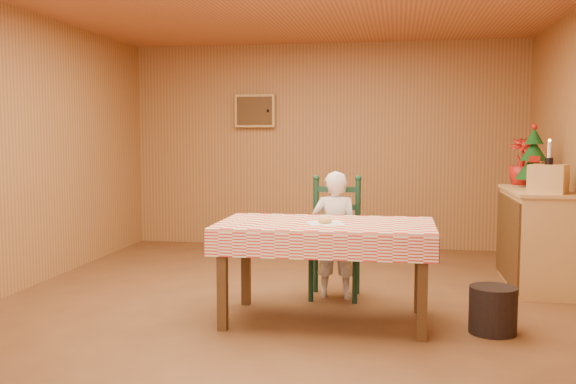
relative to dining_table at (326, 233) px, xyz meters
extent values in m
plane|color=brown|center=(-0.39, 0.36, -0.69)|extent=(6.00, 6.00, 0.00)
cube|color=#A6703B|center=(-0.39, 3.36, 0.61)|extent=(5.00, 0.10, 2.60)
cube|color=#A6703B|center=(-2.89, 0.36, 0.61)|extent=(0.10, 6.00, 2.60)
cube|color=tan|center=(-1.29, 3.30, 1.06)|extent=(0.52, 0.08, 0.42)
cube|color=#503115|center=(-1.29, 3.25, 1.06)|extent=(0.46, 0.02, 0.36)
sphere|color=black|center=(-1.11, 3.24, 1.06)|extent=(0.04, 0.04, 0.04)
cube|color=#503115|center=(0.00, 0.00, 0.03)|extent=(1.60, 0.90, 0.06)
cube|color=#503115|center=(-0.72, -0.37, -0.34)|extent=(0.07, 0.07, 0.69)
cube|color=#503115|center=(0.72, -0.37, -0.34)|extent=(0.07, 0.07, 0.69)
cube|color=#503115|center=(-0.72, 0.37, -0.34)|extent=(0.07, 0.07, 0.69)
cube|color=#503115|center=(0.72, 0.37, -0.34)|extent=(0.07, 0.07, 0.69)
cube|color=red|center=(0.00, 0.00, 0.07)|extent=(1.64, 0.94, 0.02)
cube|color=red|center=(0.00, -0.47, -0.03)|extent=(1.64, 0.02, 0.18)
cube|color=red|center=(0.00, 0.47, -0.03)|extent=(1.64, 0.02, 0.18)
cube|color=#285325|center=(-0.82, 0.00, -0.03)|extent=(0.02, 0.94, 0.18)
cube|color=#285325|center=(0.82, 0.00, -0.03)|extent=(0.02, 0.94, 0.18)
cube|color=black|center=(0.00, 0.73, -0.26)|extent=(0.44, 0.40, 0.04)
cylinder|color=black|center=(-0.19, 0.56, -0.48)|extent=(0.04, 0.04, 0.41)
cylinder|color=black|center=(0.19, 0.56, -0.48)|extent=(0.04, 0.04, 0.41)
cylinder|color=black|center=(-0.19, 0.90, -0.48)|extent=(0.04, 0.04, 0.41)
cylinder|color=black|center=(0.19, 0.90, -0.48)|extent=(0.04, 0.04, 0.41)
cylinder|color=black|center=(-0.19, 0.90, 0.06)|extent=(0.05, 0.05, 0.60)
sphere|color=black|center=(-0.19, 0.90, 0.36)|extent=(0.06, 0.06, 0.06)
cylinder|color=black|center=(0.19, 0.90, 0.06)|extent=(0.05, 0.05, 0.60)
sphere|color=black|center=(0.19, 0.90, 0.36)|extent=(0.06, 0.06, 0.06)
cube|color=black|center=(0.00, 0.90, -0.06)|extent=(0.38, 0.03, 0.05)
cube|color=black|center=(0.00, 0.90, 0.10)|extent=(0.38, 0.03, 0.05)
cube|color=black|center=(0.00, 0.90, 0.26)|extent=(0.38, 0.03, 0.05)
imported|color=silver|center=(0.00, 0.73, -0.13)|extent=(0.41, 0.27, 1.12)
cube|color=white|center=(0.00, -0.05, 0.08)|extent=(0.32, 0.32, 0.00)
torus|color=gold|center=(0.00, -0.05, 0.10)|extent=(0.11, 0.11, 0.04)
cube|color=tan|center=(1.84, 1.46, -0.24)|extent=(0.50, 1.20, 0.90)
cube|color=tan|center=(1.84, 1.46, 0.23)|extent=(0.54, 1.24, 0.03)
cube|color=#503115|center=(1.58, 1.46, -0.24)|extent=(0.02, 1.20, 0.80)
cube|color=tan|center=(1.84, 1.06, 0.37)|extent=(0.39, 0.39, 0.25)
cylinder|color=#503115|center=(1.84, 1.71, 0.28)|extent=(0.04, 0.04, 0.08)
cone|color=#0B330E|center=(1.84, 1.71, 0.44)|extent=(0.34, 0.34, 0.24)
cone|color=#0B330E|center=(1.84, 1.71, 0.60)|extent=(0.26, 0.26, 0.20)
cone|color=#0B330E|center=(1.84, 1.71, 0.74)|extent=(0.18, 0.18, 0.16)
sphere|color=#AC160F|center=(1.84, 1.71, 0.83)|extent=(0.06, 0.06, 0.06)
cube|color=#AC160F|center=(1.82, 1.56, 0.52)|extent=(0.10, 0.02, 0.06)
sphere|color=#AC160F|center=(1.92, 1.65, 0.47)|extent=(0.04, 0.04, 0.04)
sphere|color=#AC160F|center=(1.77, 1.76, 0.54)|extent=(0.04, 0.04, 0.04)
sphere|color=#AC160F|center=(1.88, 1.80, 0.64)|extent=(0.04, 0.04, 0.04)
imported|color=#AC160F|center=(1.79, 2.01, 0.48)|extent=(0.27, 0.27, 0.48)
cylinder|color=black|center=(1.84, 1.06, 0.52)|extent=(0.07, 0.07, 0.06)
cylinder|color=white|center=(1.84, 1.06, 0.62)|extent=(0.03, 0.03, 0.14)
sphere|color=orange|center=(1.84, 1.06, 0.70)|extent=(0.02, 0.02, 0.02)
cylinder|color=black|center=(1.24, -0.10, -0.52)|extent=(0.37, 0.37, 0.34)
camera|label=1|loc=(0.54, -4.85, 0.75)|focal=40.00mm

